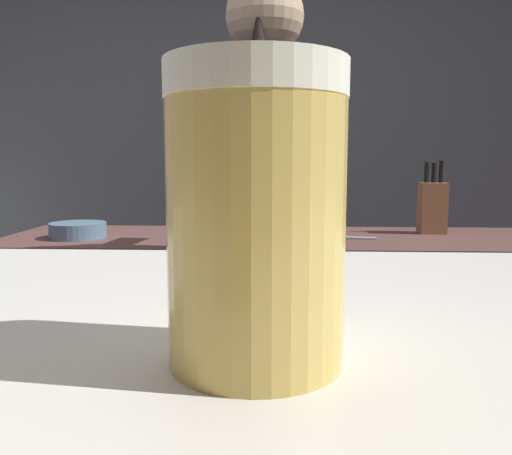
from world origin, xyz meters
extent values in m
cube|color=#494E52|center=(0.00, 2.20, 1.35)|extent=(5.20, 0.10, 2.70)
cube|color=brown|center=(0.35, 0.67, 0.44)|extent=(2.10, 0.60, 0.88)
cube|color=#3B3938|center=(0.21, 1.92, 0.54)|extent=(0.78, 0.36, 1.08)
cube|color=#31272F|center=(0.30, 0.22, 0.45)|extent=(0.28, 0.20, 0.90)
cylinder|color=black|center=(0.30, 0.22, 1.18)|extent=(0.34, 0.34, 0.56)
sphere|color=tan|center=(0.30, 0.22, 1.57)|extent=(0.22, 0.22, 0.22)
cone|color=black|center=(0.28, 0.13, 1.35)|extent=(0.18, 0.18, 0.44)
cylinder|color=tan|center=(0.15, 0.41, 1.26)|extent=(0.12, 0.33, 0.08)
cylinder|color=tan|center=(0.49, 0.36, 1.26)|extent=(0.12, 0.33, 0.08)
cube|color=#905E3D|center=(0.94, 0.79, 0.98)|extent=(0.10, 0.08, 0.20)
cylinder|color=black|center=(0.92, 0.79, 1.12)|extent=(0.02, 0.02, 0.08)
cylinder|color=black|center=(0.94, 0.79, 1.12)|extent=(0.02, 0.02, 0.08)
cylinder|color=black|center=(0.97, 0.79, 1.12)|extent=(0.02, 0.02, 0.09)
cylinder|color=slate|center=(-0.41, 0.60, 0.91)|extent=(0.21, 0.21, 0.06)
cube|color=silver|center=(0.58, 0.62, 0.88)|extent=(0.24, 0.07, 0.01)
cylinder|color=#D7B85A|center=(0.33, -1.07, 1.14)|extent=(0.08, 0.08, 0.12)
cylinder|color=white|center=(0.33, -1.07, 1.21)|extent=(0.08, 0.08, 0.02)
cylinder|color=black|center=(0.10, 1.89, 1.17)|extent=(0.07, 0.07, 0.17)
cylinder|color=black|center=(0.10, 1.89, 1.29)|extent=(0.03, 0.03, 0.07)
cylinder|color=red|center=(0.10, 1.89, 1.33)|extent=(0.04, 0.04, 0.01)
cylinder|color=#C9CC87|center=(0.20, 2.01, 1.14)|extent=(0.06, 0.06, 0.13)
cylinder|color=#C9CC87|center=(0.20, 2.01, 1.23)|extent=(0.03, 0.03, 0.05)
cylinder|color=#333333|center=(0.20, 2.01, 1.26)|extent=(0.03, 0.03, 0.01)
cylinder|color=#D7C788|center=(-0.09, 2.00, 1.17)|extent=(0.07, 0.07, 0.17)
cylinder|color=#D7C788|center=(-0.09, 2.00, 1.28)|extent=(0.03, 0.03, 0.07)
cylinder|color=#333333|center=(-0.09, 2.00, 1.32)|extent=(0.04, 0.04, 0.01)
cylinder|color=#D6D584|center=(0.38, 1.93, 1.17)|extent=(0.07, 0.07, 0.17)
cylinder|color=#D6D584|center=(0.38, 1.93, 1.29)|extent=(0.03, 0.03, 0.07)
cylinder|color=#333333|center=(0.38, 1.93, 1.33)|extent=(0.04, 0.04, 0.01)
camera|label=1|loc=(0.34, -1.31, 1.17)|focal=36.92mm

